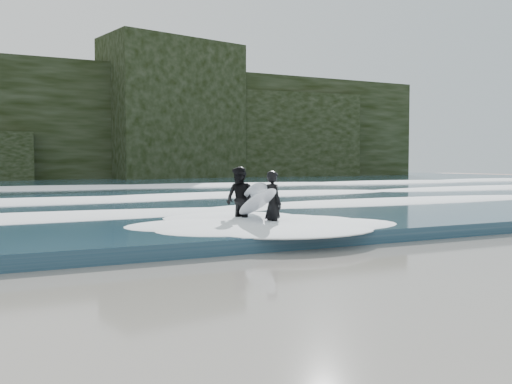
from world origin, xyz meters
TOP-DOWN VIEW (x-y plane):
  - ground at (0.00, 0.00)m, footprint 120.00×120.00m
  - sea at (0.00, 29.00)m, footprint 90.00×52.00m
  - headland at (0.00, 46.00)m, footprint 70.00×9.00m
  - foam_near at (0.00, 9.00)m, footprint 60.00×3.20m
  - foam_mid at (0.00, 16.00)m, footprint 60.00×4.00m
  - foam_far at (0.00, 25.00)m, footprint 60.00×4.80m
  - surfer_left at (-0.98, 5.22)m, footprint 0.99×2.06m
  - surfer_right at (-1.18, 6.21)m, footprint 1.47×2.29m

SIDE VIEW (x-z plane):
  - ground at x=0.00m, z-range 0.00..0.00m
  - sea at x=0.00m, z-range 0.00..0.30m
  - foam_near at x=0.00m, z-range 0.30..0.50m
  - foam_mid at x=0.00m, z-range 0.30..0.54m
  - foam_far at x=0.00m, z-range 0.30..0.60m
  - surfer_left at x=-0.98m, z-range 0.01..1.52m
  - surfer_right at x=-1.18m, z-range 0.01..1.61m
  - headland at x=0.00m, z-range 0.00..10.00m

